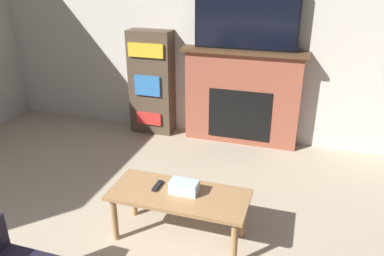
# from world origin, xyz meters

# --- Properties ---
(wall_back) EXTENTS (6.91, 0.06, 2.70)m
(wall_back) POSITION_xyz_m (0.00, 4.03, 1.35)
(wall_back) COLOR beige
(wall_back) RESTS_ON ground_plane
(fireplace) EXTENTS (1.48, 0.28, 1.16)m
(fireplace) POSITION_xyz_m (0.37, 3.89, 0.58)
(fireplace) COLOR brown
(fireplace) RESTS_ON ground_plane
(tv) EXTENTS (1.18, 0.03, 0.68)m
(tv) POSITION_xyz_m (0.37, 3.87, 1.50)
(tv) COLOR black
(tv) RESTS_ON fireplace
(coffee_table) EXTENTS (1.09, 0.47, 0.42)m
(coffee_table) POSITION_xyz_m (0.26, 1.90, 0.37)
(coffee_table) COLOR #A87A4C
(coffee_table) RESTS_ON ground_plane
(tissue_box) EXTENTS (0.22, 0.12, 0.10)m
(tissue_box) POSITION_xyz_m (0.30, 1.92, 0.47)
(tissue_box) COLOR silver
(tissue_box) RESTS_ON coffee_table
(remote_control) EXTENTS (0.04, 0.15, 0.02)m
(remote_control) POSITION_xyz_m (0.07, 1.93, 0.44)
(remote_control) COLOR black
(remote_control) RESTS_ON coffee_table
(bookshelf) EXTENTS (0.55, 0.29, 1.33)m
(bookshelf) POSITION_xyz_m (-0.80, 3.86, 0.67)
(bookshelf) COLOR #4C3D2D
(bookshelf) RESTS_ON ground_plane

